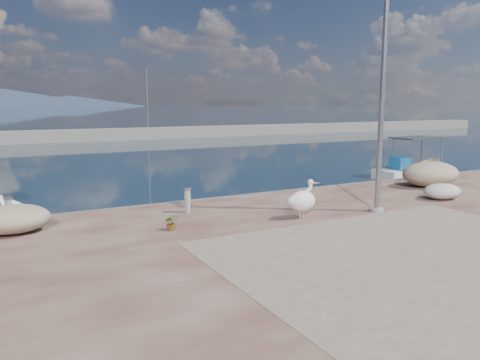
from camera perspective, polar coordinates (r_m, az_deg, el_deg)
name	(u,v)px	position (r m, az deg, el deg)	size (l,w,h in m)	color
ground	(307,248)	(12.84, 8.12, -8.18)	(1400.00, 1400.00, 0.00)	#162635
quay_patch	(424,256)	(11.26, 21.57, -8.59)	(9.00, 7.00, 0.01)	gray
breakwater	(71,136)	(50.47, -19.88, 5.11)	(120.00, 2.20, 7.50)	gray
boat_right	(415,173)	(26.50, 20.57, 0.82)	(5.13, 1.82, 2.44)	white
pelican	(302,200)	(13.80, 7.62, -2.48)	(1.17, 0.58, 1.14)	tan
lamp_post	(381,105)	(14.96, 16.83, 8.78)	(0.44, 0.96, 7.00)	gray
bollard_near	(187,199)	(14.53, -6.42, -2.28)	(0.26, 0.26, 0.79)	gray
bollard_far	(9,209)	(14.73, -26.38, -3.13)	(0.25, 0.25, 0.76)	gray
potted_plant	(171,222)	(12.63, -8.36, -5.12)	(0.38, 0.33, 0.42)	#33722D
net_pile_c	(431,174)	(20.51, 22.22, 0.69)	(2.57, 1.84, 1.01)	#C5B093
net_pile_b	(12,219)	(13.55, -26.03, -4.30)	(1.90, 1.48, 0.74)	#C5B093
net_pile_d	(442,191)	(17.98, 23.43, -1.28)	(1.45, 1.09, 0.54)	silver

